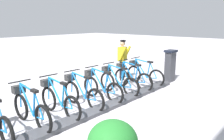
# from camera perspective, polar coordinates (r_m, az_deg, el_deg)

# --- Properties ---
(ground_plane) EXTENTS (60.00, 60.00, 0.00)m
(ground_plane) POSITION_cam_1_polar(r_m,az_deg,el_deg) (6.08, -5.12, -11.09)
(ground_plane) COLOR silver
(dock_rail_base) EXTENTS (0.44, 7.92, 0.10)m
(dock_rail_base) POSITION_cam_1_polar(r_m,az_deg,el_deg) (6.06, -5.12, -10.66)
(dock_rail_base) COLOR #47474C
(dock_rail_base) RESTS_ON ground
(payment_kiosk) EXTENTS (0.36, 0.52, 1.28)m
(payment_kiosk) POSITION_cam_1_polar(r_m,az_deg,el_deg) (9.39, 14.44, 1.18)
(payment_kiosk) COLOR #38383D
(payment_kiosk) RESTS_ON ground
(bike_docked_0) EXTENTS (1.72, 0.54, 1.02)m
(bike_docked_0) POSITION_cam_1_polar(r_m,az_deg,el_deg) (8.81, 7.90, -0.83)
(bike_docked_0) COLOR black
(bike_docked_0) RESTS_ON ground
(bike_docked_1) EXTENTS (1.72, 0.54, 1.02)m
(bike_docked_1) POSITION_cam_1_polar(r_m,az_deg,el_deg) (8.18, 4.84, -1.78)
(bike_docked_1) COLOR black
(bike_docked_1) RESTS_ON ground
(bike_docked_2) EXTENTS (1.72, 0.54, 1.02)m
(bike_docked_2) POSITION_cam_1_polar(r_m,az_deg,el_deg) (7.57, 1.28, -2.87)
(bike_docked_2) COLOR black
(bike_docked_2) RESTS_ON ground
(bike_docked_3) EXTENTS (1.72, 0.54, 1.02)m
(bike_docked_3) POSITION_cam_1_polar(r_m,az_deg,el_deg) (7.01, -2.88, -4.14)
(bike_docked_3) COLOR black
(bike_docked_3) RESTS_ON ground
(bike_docked_4) EXTENTS (1.72, 0.54, 1.02)m
(bike_docked_4) POSITION_cam_1_polar(r_m,az_deg,el_deg) (6.49, -7.76, -5.59)
(bike_docked_4) COLOR black
(bike_docked_4) RESTS_ON ground
(bike_docked_5) EXTENTS (1.72, 0.54, 1.02)m
(bike_docked_5) POSITION_cam_1_polar(r_m,az_deg,el_deg) (6.03, -13.47, -7.22)
(bike_docked_5) COLOR black
(bike_docked_5) RESTS_ON ground
(bike_docked_6) EXTENTS (1.72, 0.54, 1.02)m
(bike_docked_6) POSITION_cam_1_polar(r_m,az_deg,el_deg) (5.64, -20.09, -9.02)
(bike_docked_6) COLOR black
(bike_docked_6) RESTS_ON ground
(worker_near_rack) EXTENTS (0.51, 0.69, 1.66)m
(worker_near_rack) POSITION_cam_1_polar(r_m,az_deg,el_deg) (9.25, 2.69, 2.91)
(worker_near_rack) COLOR white
(worker_near_rack) RESTS_ON ground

